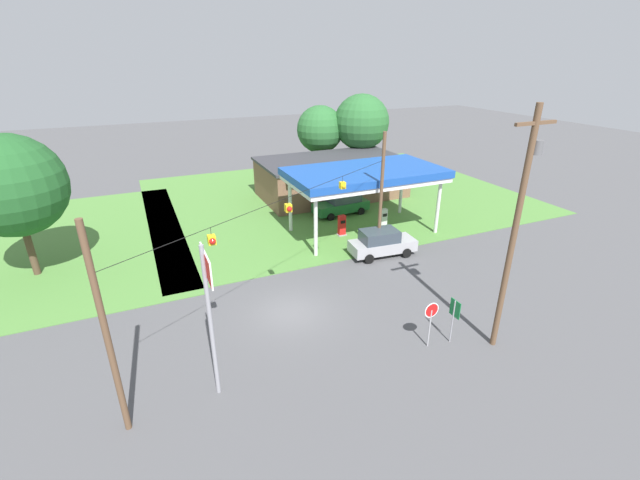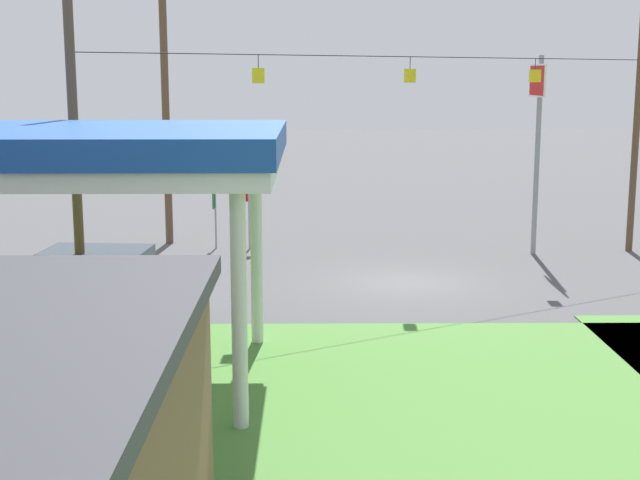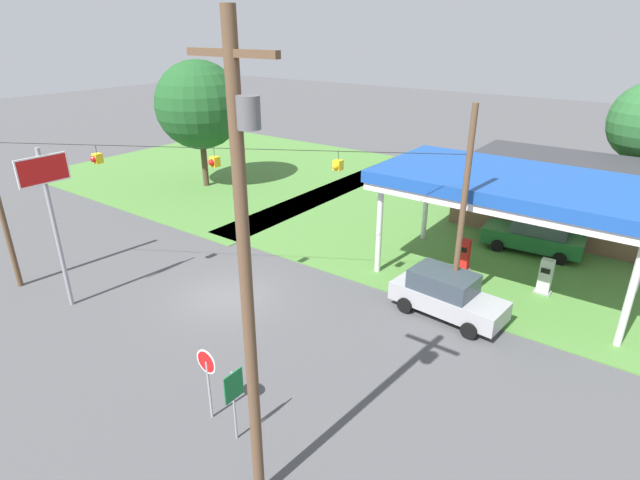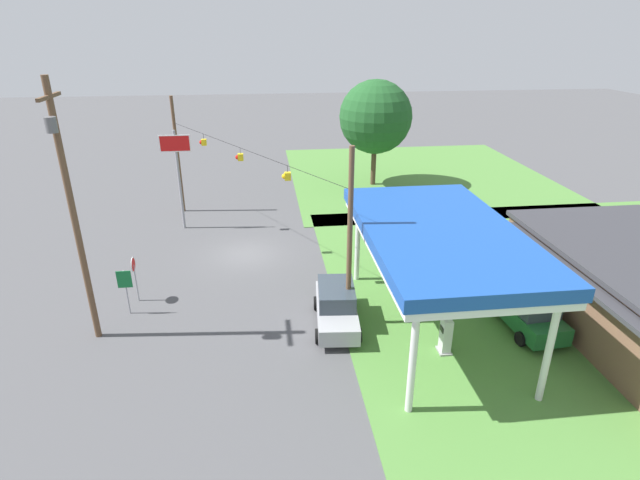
{
  "view_description": "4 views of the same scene",
  "coord_description": "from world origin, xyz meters",
  "px_view_note": "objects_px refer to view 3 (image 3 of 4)",
  "views": [
    {
      "loc": [
        -6.81,
        -19.32,
        13.4
      ],
      "look_at": [
        3.05,
        2.91,
        2.77
      ],
      "focal_mm": 24.0,
      "sensor_mm": 36.0,
      "label": 1
    },
    {
      "loc": [
        2.97,
        26.58,
        6.22
      ],
      "look_at": [
        2.66,
        0.9,
        1.51
      ],
      "focal_mm": 50.0,
      "sensor_mm": 36.0,
      "label": 2
    },
    {
      "loc": [
        15.12,
        -13.35,
        11.27
      ],
      "look_at": [
        2.99,
        3.1,
        2.5
      ],
      "focal_mm": 28.0,
      "sensor_mm": 36.0,
      "label": 3
    },
    {
      "loc": [
        28.97,
        1.24,
        13.36
      ],
      "look_at": [
        4.04,
        4.19,
        2.5
      ],
      "focal_mm": 28.0,
      "sensor_mm": 36.0,
      "label": 4
    }
  ],
  "objects_px": {
    "car_at_pumps_rear": "(535,236)",
    "stop_sign_overhead": "(49,198)",
    "route_sign": "(234,392)",
    "utility_pole_main": "(247,275)",
    "stop_sign_roadside": "(207,370)",
    "tree_west_verge": "(199,105)",
    "car_at_pumps_front": "(446,294)",
    "gas_station_canopy": "(515,187)",
    "gas_station_store": "(590,198)",
    "fuel_pump_near": "(464,256)",
    "fuel_pump_far": "(545,277)"
  },
  "relations": [
    {
      "from": "car_at_pumps_rear",
      "to": "stop_sign_overhead",
      "type": "bearing_deg",
      "value": 45.94
    },
    {
      "from": "route_sign",
      "to": "utility_pole_main",
      "type": "height_order",
      "value": "utility_pole_main"
    },
    {
      "from": "stop_sign_roadside",
      "to": "stop_sign_overhead",
      "type": "bearing_deg",
      "value": -6.04
    },
    {
      "from": "tree_west_verge",
      "to": "car_at_pumps_front",
      "type": "bearing_deg",
      "value": -16.67
    },
    {
      "from": "stop_sign_overhead",
      "to": "tree_west_verge",
      "type": "bearing_deg",
      "value": 119.43
    },
    {
      "from": "stop_sign_roadside",
      "to": "utility_pole_main",
      "type": "relative_size",
      "value": 0.21
    },
    {
      "from": "stop_sign_overhead",
      "to": "utility_pole_main",
      "type": "relative_size",
      "value": 0.6
    },
    {
      "from": "gas_station_canopy",
      "to": "stop_sign_overhead",
      "type": "distance_m",
      "value": 19.67
    },
    {
      "from": "stop_sign_roadside",
      "to": "tree_west_verge",
      "type": "distance_m",
      "value": 25.58
    },
    {
      "from": "gas_station_store",
      "to": "fuel_pump_near",
      "type": "distance_m",
      "value": 10.58
    },
    {
      "from": "fuel_pump_near",
      "to": "tree_west_verge",
      "type": "relative_size",
      "value": 0.18
    },
    {
      "from": "stop_sign_roadside",
      "to": "car_at_pumps_rear",
      "type": "bearing_deg",
      "value": -103.76
    },
    {
      "from": "fuel_pump_far",
      "to": "route_sign",
      "type": "distance_m",
      "value": 15.42
    },
    {
      "from": "car_at_pumps_rear",
      "to": "tree_west_verge",
      "type": "distance_m",
      "value": 24.18
    },
    {
      "from": "gas_station_store",
      "to": "car_at_pumps_front",
      "type": "bearing_deg",
      "value": -101.01
    },
    {
      "from": "utility_pole_main",
      "to": "stop_sign_roadside",
      "type": "bearing_deg",
      "value": 159.52
    },
    {
      "from": "tree_west_verge",
      "to": "gas_station_store",
      "type": "bearing_deg",
      "value": 16.76
    },
    {
      "from": "fuel_pump_far",
      "to": "car_at_pumps_rear",
      "type": "distance_m",
      "value": 4.72
    },
    {
      "from": "fuel_pump_near",
      "to": "utility_pole_main",
      "type": "bearing_deg",
      "value": -87.27
    },
    {
      "from": "gas_station_store",
      "to": "tree_west_verge",
      "type": "bearing_deg",
      "value": -163.24
    },
    {
      "from": "gas_station_store",
      "to": "stop_sign_overhead",
      "type": "xyz_separation_m",
      "value": [
        -16.28,
        -23.17,
        2.98
      ]
    },
    {
      "from": "stop_sign_roadside",
      "to": "route_sign",
      "type": "bearing_deg",
      "value": 172.76
    },
    {
      "from": "tree_west_verge",
      "to": "fuel_pump_near",
      "type": "bearing_deg",
      "value": -6.08
    },
    {
      "from": "gas_station_store",
      "to": "tree_west_verge",
      "type": "xyz_separation_m",
      "value": [
        -25.08,
        -7.56,
        4.11
      ]
    },
    {
      "from": "gas_station_canopy",
      "to": "fuel_pump_far",
      "type": "bearing_deg",
      "value": -0.04
    },
    {
      "from": "fuel_pump_far",
      "to": "gas_station_canopy",
      "type": "bearing_deg",
      "value": 179.96
    },
    {
      "from": "stop_sign_roadside",
      "to": "gas_station_canopy",
      "type": "bearing_deg",
      "value": -106.75
    },
    {
      "from": "stop_sign_roadside",
      "to": "tree_west_verge",
      "type": "height_order",
      "value": "tree_west_verge"
    },
    {
      "from": "utility_pole_main",
      "to": "car_at_pumps_rear",
      "type": "bearing_deg",
      "value": 85.84
    },
    {
      "from": "gas_station_store",
      "to": "car_at_pumps_rear",
      "type": "distance_m",
      "value": 5.71
    },
    {
      "from": "utility_pole_main",
      "to": "fuel_pump_near",
      "type": "bearing_deg",
      "value": 92.73
    },
    {
      "from": "car_at_pumps_front",
      "to": "car_at_pumps_rear",
      "type": "relative_size",
      "value": 0.94
    },
    {
      "from": "fuel_pump_far",
      "to": "stop_sign_overhead",
      "type": "height_order",
      "value": "stop_sign_overhead"
    },
    {
      "from": "gas_station_canopy",
      "to": "car_at_pumps_rear",
      "type": "bearing_deg",
      "value": 86.43
    },
    {
      "from": "fuel_pump_far",
      "to": "stop_sign_overhead",
      "type": "relative_size",
      "value": 0.24
    },
    {
      "from": "stop_sign_overhead",
      "to": "utility_pole_main",
      "type": "bearing_deg",
      "value": -9.61
    },
    {
      "from": "gas_station_canopy",
      "to": "fuel_pump_near",
      "type": "bearing_deg",
      "value": -179.96
    },
    {
      "from": "stop_sign_overhead",
      "to": "route_sign",
      "type": "bearing_deg",
      "value": -6.17
    },
    {
      "from": "fuel_pump_near",
      "to": "stop_sign_overhead",
      "type": "xyz_separation_m",
      "value": [
        -12.54,
        -13.34,
        4.1
      ]
    },
    {
      "from": "gas_station_store",
      "to": "car_at_pumps_rear",
      "type": "height_order",
      "value": "gas_station_store"
    },
    {
      "from": "fuel_pump_near",
      "to": "car_at_pumps_front",
      "type": "bearing_deg",
      "value": -77.57
    },
    {
      "from": "gas_station_canopy",
      "to": "car_at_pumps_rear",
      "type": "distance_m",
      "value": 5.82
    },
    {
      "from": "car_at_pumps_rear",
      "to": "stop_sign_overhead",
      "type": "height_order",
      "value": "stop_sign_overhead"
    },
    {
      "from": "gas_station_canopy",
      "to": "stop_sign_overhead",
      "type": "bearing_deg",
      "value": -137.31
    },
    {
      "from": "gas_station_store",
      "to": "fuel_pump_far",
      "type": "xyz_separation_m",
      "value": [
        0.1,
        -9.83,
        -1.12
      ]
    },
    {
      "from": "car_at_pumps_front",
      "to": "stop_sign_overhead",
      "type": "xyz_separation_m",
      "value": [
        -13.51,
        -8.93,
        3.93
      ]
    },
    {
      "from": "route_sign",
      "to": "gas_station_store",
      "type": "bearing_deg",
      "value": 78.71
    },
    {
      "from": "fuel_pump_far",
      "to": "stop_sign_roadside",
      "type": "relative_size",
      "value": 0.68
    },
    {
      "from": "tree_west_verge",
      "to": "utility_pole_main",
      "type": "bearing_deg",
      "value": -38.96
    },
    {
      "from": "car_at_pumps_front",
      "to": "stop_sign_overhead",
      "type": "height_order",
      "value": "stop_sign_overhead"
    }
  ]
}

